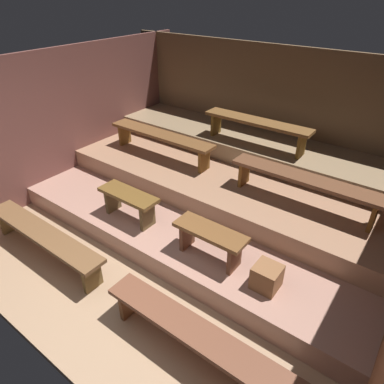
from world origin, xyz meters
name	(u,v)px	position (x,y,z in m)	size (l,w,h in m)	color
ground	(198,230)	(0.00, 2.08, -0.04)	(5.81, 4.95, 0.08)	#9E7C5D
wall_back	(272,114)	(0.00, 4.18, 1.10)	(5.81, 0.06, 2.21)	brown
wall_left	(74,118)	(-2.54, 2.08, 1.10)	(0.06, 4.95, 2.21)	brown
platform_lower	(217,204)	(0.00, 2.58, 0.14)	(5.01, 3.15, 0.28)	#A87A69
platform_middle	(235,176)	(0.00, 3.06, 0.42)	(5.01, 2.19, 0.28)	#9E7356
platform_upper	(254,147)	(0.00, 3.64, 0.70)	(5.01, 1.02, 0.28)	#967B5B
bench_floor_left	(43,236)	(-1.19, 0.44, 0.33)	(2.03, 0.30, 0.40)	brown
bench_floor_right	(199,338)	(1.19, 0.44, 0.33)	(2.03, 0.30, 0.40)	brown
bench_lower_left	(129,200)	(-0.65, 1.41, 0.57)	(0.86, 0.30, 0.40)	brown
bench_lower_right	(210,237)	(0.65, 1.41, 0.57)	(0.86, 0.30, 0.40)	brown
bench_middle_left	(161,137)	(-1.19, 2.69, 0.89)	(1.94, 0.30, 0.40)	brown
bench_middle_right	(305,182)	(1.19, 2.69, 0.89)	(1.94, 0.30, 0.40)	brown
bench_upper_center	(257,125)	(0.10, 3.44, 1.16)	(1.70, 0.30, 0.40)	brown
wooden_crate_lower	(267,277)	(1.37, 1.39, 0.42)	(0.27, 0.27, 0.27)	brown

